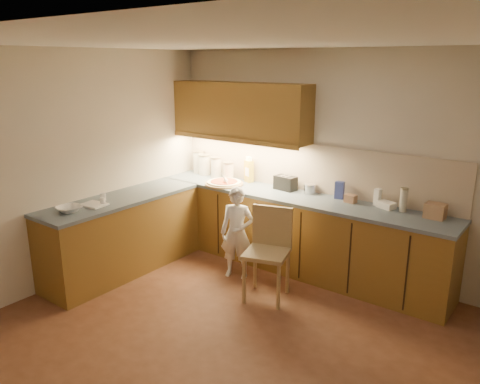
{
  "coord_description": "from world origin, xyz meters",
  "views": [
    {
      "loc": [
        2.31,
        -2.95,
        2.46
      ],
      "look_at": [
        -0.8,
        1.2,
        1.0
      ],
      "focal_mm": 35.0,
      "sensor_mm": 36.0,
      "label": 1
    }
  ],
  "objects_px": {
    "pizza_on_board": "(224,183)",
    "wooden_chair": "(269,246)",
    "child": "(237,233)",
    "toaster": "(285,183)",
    "oil_jug": "(249,170)"
  },
  "relations": [
    {
      "from": "pizza_on_board",
      "to": "wooden_chair",
      "type": "xyz_separation_m",
      "value": [
        1.14,
        -0.67,
        -0.38
      ]
    },
    {
      "from": "child",
      "to": "wooden_chair",
      "type": "xyz_separation_m",
      "value": [
        0.55,
        -0.16,
        0.02
      ]
    },
    {
      "from": "pizza_on_board",
      "to": "child",
      "type": "height_order",
      "value": "pizza_on_board"
    },
    {
      "from": "pizza_on_board",
      "to": "toaster",
      "type": "relative_size",
      "value": 1.74
    },
    {
      "from": "child",
      "to": "oil_jug",
      "type": "relative_size",
      "value": 3.22
    },
    {
      "from": "wooden_chair",
      "to": "pizza_on_board",
      "type": "bearing_deg",
      "value": 132.65
    },
    {
      "from": "pizza_on_board",
      "to": "toaster",
      "type": "distance_m",
      "value": 0.81
    },
    {
      "from": "pizza_on_board",
      "to": "oil_jug",
      "type": "xyz_separation_m",
      "value": [
        0.17,
        0.31,
        0.13
      ]
    },
    {
      "from": "oil_jug",
      "to": "toaster",
      "type": "xyz_separation_m",
      "value": [
        0.59,
        -0.05,
        -0.07
      ]
    },
    {
      "from": "wooden_chair",
      "to": "oil_jug",
      "type": "xyz_separation_m",
      "value": [
        -0.97,
        0.97,
        0.51
      ]
    },
    {
      "from": "oil_jug",
      "to": "toaster",
      "type": "distance_m",
      "value": 0.6
    },
    {
      "from": "pizza_on_board",
      "to": "child",
      "type": "xyz_separation_m",
      "value": [
        0.59,
        -0.5,
        -0.4
      ]
    },
    {
      "from": "toaster",
      "to": "child",
      "type": "bearing_deg",
      "value": -96.19
    },
    {
      "from": "child",
      "to": "wooden_chair",
      "type": "distance_m",
      "value": 0.57
    },
    {
      "from": "wooden_chair",
      "to": "oil_jug",
      "type": "relative_size",
      "value": 2.9
    }
  ]
}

